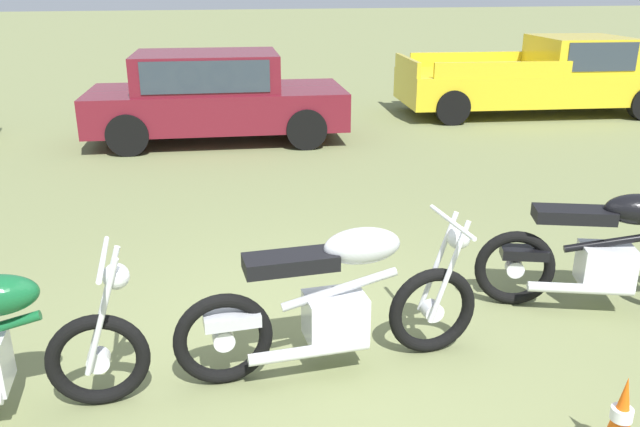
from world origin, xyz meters
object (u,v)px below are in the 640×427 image
at_px(motorcycle_silver, 336,301).
at_px(pickup_truck_yellow, 547,75).
at_px(traffic_cone, 620,421).
at_px(motorcycle_black, 609,253).
at_px(car_burgundy, 213,92).

height_order(motorcycle_silver, pickup_truck_yellow, pickup_truck_yellow).
relative_size(pickup_truck_yellow, traffic_cone, 10.40).
relative_size(motorcycle_black, pickup_truck_yellow, 0.36).
bearing_deg(pickup_truck_yellow, traffic_cone, -112.61).
bearing_deg(car_burgundy, motorcycle_black, -64.03).
distance_m(motorcycle_black, pickup_truck_yellow, 8.49).
xyz_separation_m(motorcycle_silver, pickup_truck_yellow, (6.38, 7.73, 0.26)).
xyz_separation_m(motorcycle_silver, motorcycle_black, (2.30, 0.29, -0.01)).
height_order(motorcycle_silver, motorcycle_black, same).
relative_size(car_burgundy, pickup_truck_yellow, 0.80).
xyz_separation_m(motorcycle_silver, car_burgundy, (-0.21, 6.96, 0.30)).
bearing_deg(car_burgundy, motorcycle_silver, -82.91).
bearing_deg(pickup_truck_yellow, motorcycle_silver, -122.51).
bearing_deg(traffic_cone, motorcycle_silver, 135.88).
bearing_deg(motorcycle_black, motorcycle_silver, -153.19).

